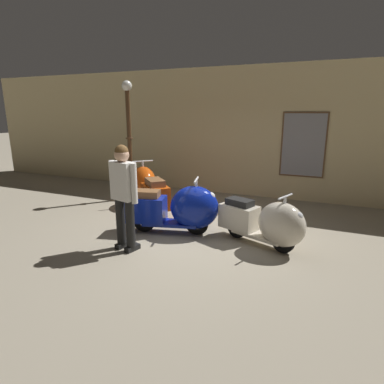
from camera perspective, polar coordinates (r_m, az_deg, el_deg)
ground_plane at (r=6.11m, az=-0.56°, el=-7.75°), size 60.00×60.00×0.00m
showroom_back_wall at (r=8.95m, az=8.57°, el=10.53°), size 18.00×0.24×3.45m
scooter_0 at (r=7.63m, az=-8.06°, el=0.70°), size 1.70×1.66×1.13m
scooter_1 at (r=6.05m, az=-2.27°, el=-3.02°), size 1.84×0.94×1.08m
scooter_2 at (r=5.59m, az=13.41°, el=-5.38°), size 1.66×1.00×0.98m
lamppost at (r=8.46m, az=-11.17°, el=9.04°), size 0.28×0.28×3.03m
visitor_0 at (r=5.30m, az=-12.17°, el=0.22°), size 0.59×0.35×1.78m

